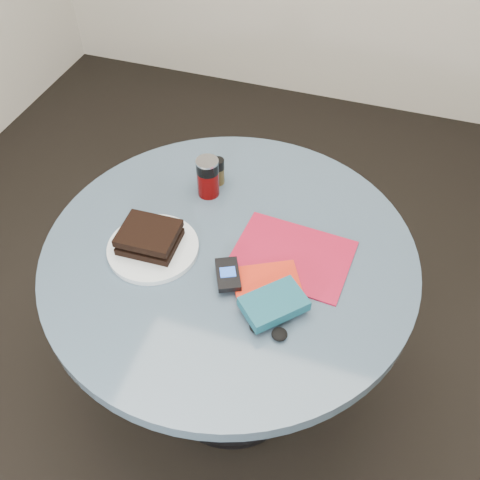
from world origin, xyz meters
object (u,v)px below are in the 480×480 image
(sandwich, at_px, (149,237))
(magazine, at_px, (292,256))
(pepper_grinder, at_px, (218,171))
(novel, at_px, (274,304))
(headphones, at_px, (268,330))
(soda_can, at_px, (208,177))
(table, at_px, (230,288))
(red_book, at_px, (266,282))
(mp3_player, at_px, (228,274))
(plate, at_px, (153,248))

(sandwich, bearing_deg, magazine, 13.75)
(sandwich, bearing_deg, pepper_grinder, 75.12)
(pepper_grinder, relative_size, magazine, 0.28)
(novel, bearing_deg, headphones, -131.42)
(sandwich, xyz_separation_m, soda_can, (0.07, 0.25, 0.02))
(table, xyz_separation_m, pepper_grinder, (-0.12, 0.25, 0.21))
(red_book, height_order, mp3_player, mp3_player)
(pepper_grinder, relative_size, mp3_player, 0.75)
(plate, distance_m, red_book, 0.32)
(red_book, xyz_separation_m, novel, (0.04, -0.07, 0.02))
(pepper_grinder, height_order, red_book, pepper_grinder)
(plate, bearing_deg, novel, -14.36)
(magazine, bearing_deg, soda_can, 155.38)
(red_book, bearing_deg, novel, -89.45)
(novel, relative_size, mp3_player, 1.29)
(table, bearing_deg, magazine, 10.77)
(red_book, bearing_deg, sandwich, 148.55)
(headphones, bearing_deg, pepper_grinder, 122.15)
(table, bearing_deg, sandwich, -163.88)
(magazine, relative_size, red_book, 1.85)
(mp3_player, bearing_deg, headphones, -39.60)
(novel, bearing_deg, table, 90.68)
(table, distance_m, mp3_player, 0.22)
(sandwich, height_order, novel, sandwich)
(novel, height_order, headphones, novel)
(table, height_order, sandwich, sandwich)
(mp3_player, xyz_separation_m, headphones, (0.14, -0.12, -0.02))
(table, bearing_deg, mp3_player, -72.64)
(table, xyz_separation_m, red_book, (0.13, -0.08, 0.18))
(sandwich, relative_size, headphones, 1.59)
(table, xyz_separation_m, soda_can, (-0.13, 0.19, 0.22))
(table, height_order, red_book, red_book)
(magazine, xyz_separation_m, mp3_player, (-0.13, -0.13, 0.02))
(sandwich, bearing_deg, novel, -14.80)
(table, bearing_deg, soda_can, 124.11)
(magazine, xyz_separation_m, red_book, (-0.04, -0.11, 0.01))
(pepper_grinder, bearing_deg, plate, -103.09)
(plate, xyz_separation_m, magazine, (0.36, 0.09, -0.00))
(pepper_grinder, bearing_deg, table, -64.12)
(red_book, bearing_deg, plate, 149.38)
(sandwich, distance_m, magazine, 0.38)
(red_book, bearing_deg, magazine, 43.89)
(table, bearing_deg, headphones, -51.59)
(plate, distance_m, pepper_grinder, 0.32)
(plate, relative_size, headphones, 2.54)
(table, height_order, magazine, magazine)
(magazine, height_order, novel, novel)
(soda_can, height_order, novel, soda_can)
(mp3_player, distance_m, headphones, 0.18)
(sandwich, distance_m, headphones, 0.40)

